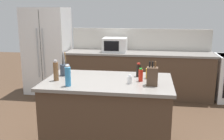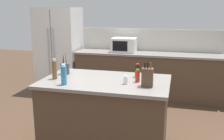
{
  "view_description": "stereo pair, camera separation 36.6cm",
  "coord_description": "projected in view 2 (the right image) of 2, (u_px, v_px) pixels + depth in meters",
  "views": [
    {
      "loc": [
        0.52,
        -3.17,
        1.84
      ],
      "look_at": [
        0.0,
        0.35,
        0.99
      ],
      "focal_mm": 42.0,
      "sensor_mm": 36.0,
      "label": 1
    },
    {
      "loc": [
        0.88,
        -3.1,
        1.84
      ],
      "look_at": [
        0.0,
        0.35,
        0.99
      ],
      "focal_mm": 42.0,
      "sensor_mm": 36.0,
      "label": 2
    }
  ],
  "objects": [
    {
      "name": "utensil_crock",
      "position": [
        65.0,
        68.0,
        3.63
      ],
      "size": [
        0.12,
        0.12,
        0.32
      ],
      "color": "#333D4C",
      "rests_on": "kitchen_island"
    },
    {
      "name": "hot_sauce_bottle",
      "position": [
        138.0,
        76.0,
        3.24
      ],
      "size": [
        0.06,
        0.06,
        0.17
      ],
      "color": "red",
      "rests_on": "kitchen_island"
    },
    {
      "name": "dish_soap_bottle",
      "position": [
        64.0,
        75.0,
        3.12
      ],
      "size": [
        0.07,
        0.07,
        0.25
      ],
      "color": "#3384BC",
      "rests_on": "kitchen_island"
    },
    {
      "name": "wall_backsplash",
      "position": [
        151.0,
        40.0,
        5.59
      ],
      "size": [
        2.98,
        0.03,
        0.46
      ],
      "primitive_type": "cube",
      "color": "beige",
      "rests_on": "back_counter_run"
    },
    {
      "name": "honey_jar",
      "position": [
        147.0,
        74.0,
        3.36
      ],
      "size": [
        0.08,
        0.08,
        0.15
      ],
      "color": "gold",
      "rests_on": "kitchen_island"
    },
    {
      "name": "back_counter_run",
      "position": [
        148.0,
        75.0,
        5.45
      ],
      "size": [
        3.02,
        0.66,
        0.94
      ],
      "color": "#4C3828",
      "rests_on": "ground_plane"
    },
    {
      "name": "microwave",
      "position": [
        124.0,
        45.0,
        5.43
      ],
      "size": [
        0.49,
        0.39,
        0.29
      ],
      "color": "white",
      "rests_on": "back_counter_run"
    },
    {
      "name": "pepper_grinder",
      "position": [
        54.0,
        70.0,
        3.37
      ],
      "size": [
        0.06,
        0.06,
        0.26
      ],
      "color": "brown",
      "rests_on": "kitchen_island"
    },
    {
      "name": "knife_block",
      "position": [
        147.0,
        77.0,
        3.04
      ],
      "size": [
        0.13,
        0.1,
        0.29
      ],
      "rotation": [
        0.0,
        0.0,
        0.01
      ],
      "color": "#4C3828",
      "rests_on": "kitchen_island"
    },
    {
      "name": "salt_shaker",
      "position": [
        125.0,
        80.0,
        3.16
      ],
      "size": [
        0.05,
        0.05,
        0.11
      ],
      "color": "silver",
      "rests_on": "kitchen_island"
    },
    {
      "name": "refrigerator",
      "position": [
        59.0,
        49.0,
        5.88
      ],
      "size": [
        0.92,
        0.75,
        1.85
      ],
      "color": "white",
      "rests_on": "ground_plane"
    },
    {
      "name": "soy_sauce_bottle",
      "position": [
        137.0,
        71.0,
        3.47
      ],
      "size": [
        0.06,
        0.06,
        0.18
      ],
      "color": "black",
      "rests_on": "kitchen_island"
    },
    {
      "name": "kitchen_island",
      "position": [
        105.0,
        114.0,
        3.45
      ],
      "size": [
        1.62,
        0.98,
        0.94
      ],
      "color": "#4C3828",
      "rests_on": "ground_plane"
    }
  ]
}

